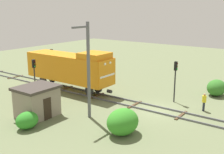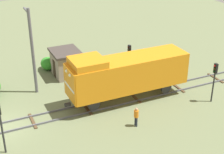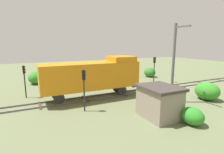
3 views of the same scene
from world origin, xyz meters
name	(u,v)px [view 1 (image 1 of 3)]	position (x,y,z in m)	size (l,w,h in m)	color
ground_plane	(157,110)	(0.00, 0.00, 0.00)	(90.00, 90.00, 0.00)	#66704C
railway_track	(157,109)	(0.00, 0.00, 0.07)	(2.40, 57.92, 0.16)	#595960
locomotive	(70,67)	(0.00, 11.12, 2.77)	(2.90, 11.60, 4.60)	orange
traffic_signal_near	(175,74)	(3.20, -0.32, 2.91)	(0.32, 0.34, 4.18)	#262628
traffic_signal_mid	(34,70)	(-3.40, 13.20, 2.73)	(0.32, 0.34, 3.91)	#262628
traffic_signal_far	(52,57)	(3.60, 18.12, 2.65)	(0.32, 0.34, 3.79)	#262628
worker_near_track	(204,101)	(2.40, -3.61, 1.00)	(0.38, 0.38, 1.70)	#262B38
worker_by_signal	(101,76)	(4.20, 9.92, 1.00)	(0.38, 0.38, 1.70)	#262B38
catenary_mast	(88,68)	(-5.06, 4.00, 4.38)	(1.94, 0.28, 8.26)	#595960
relay_hut	(37,101)	(-7.50, 7.85, 1.39)	(3.50, 2.90, 2.74)	gray
bush_near	(123,122)	(-6.12, -0.27, 1.00)	(2.74, 2.24, 1.99)	#358B26
bush_mid	(27,120)	(-9.73, 6.44, 0.68)	(1.88, 1.54, 1.37)	#2E8726
bush_far	(217,88)	(7.88, -3.16, 0.89)	(2.44, 1.99, 1.77)	#337326
bush_back	(94,62)	(10.99, 16.74, 0.96)	(2.65, 2.17, 1.93)	#318626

